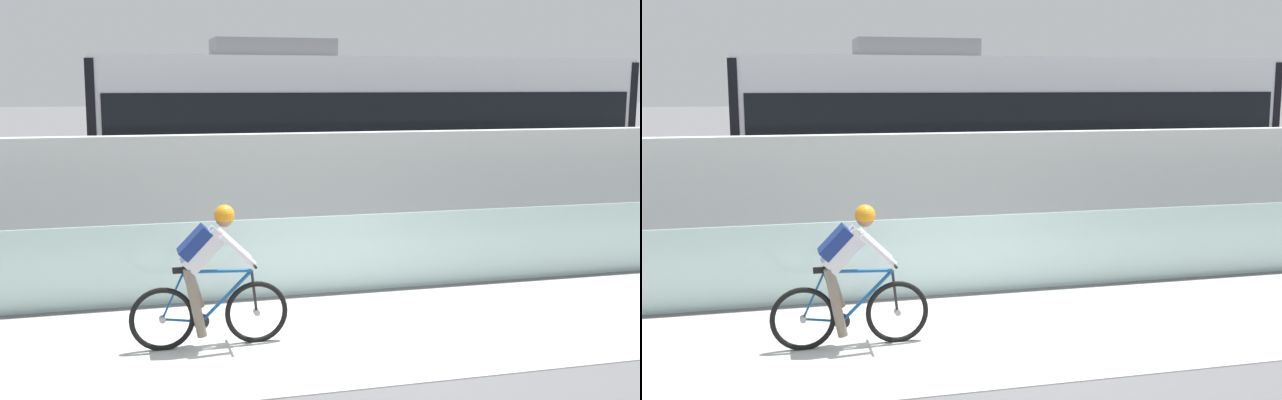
# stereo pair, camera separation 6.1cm
# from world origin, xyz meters

# --- Properties ---
(ground_plane) EXTENTS (200.00, 200.00, 0.00)m
(ground_plane) POSITION_xyz_m (0.00, 0.00, 0.00)
(ground_plane) COLOR slate
(bike_path_deck) EXTENTS (32.00, 3.20, 0.01)m
(bike_path_deck) POSITION_xyz_m (0.00, 0.00, 0.01)
(bike_path_deck) COLOR silver
(bike_path_deck) RESTS_ON ground
(glass_parapet) EXTENTS (32.00, 0.05, 1.10)m
(glass_parapet) POSITION_xyz_m (0.00, 1.85, 0.55)
(glass_parapet) COLOR silver
(glass_parapet) RESTS_ON ground
(concrete_barrier_wall) EXTENTS (32.00, 0.36, 2.15)m
(concrete_barrier_wall) POSITION_xyz_m (0.00, 3.65, 1.07)
(concrete_barrier_wall) COLOR silver
(concrete_barrier_wall) RESTS_ON ground
(tram_rail_near) EXTENTS (32.00, 0.08, 0.01)m
(tram_rail_near) POSITION_xyz_m (0.00, 6.13, 0.00)
(tram_rail_near) COLOR #595654
(tram_rail_near) RESTS_ON ground
(tram_rail_far) EXTENTS (32.00, 0.08, 0.01)m
(tram_rail_far) POSITION_xyz_m (0.00, 7.57, 0.00)
(tram_rail_far) COLOR #595654
(tram_rail_far) RESTS_ON ground
(tram) EXTENTS (11.06, 2.54, 3.81)m
(tram) POSITION_xyz_m (2.52, 6.85, 1.89)
(tram) COLOR silver
(tram) RESTS_ON ground
(cyclist_on_bike) EXTENTS (1.77, 0.58, 1.61)m
(cyclist_on_bike) POSITION_xyz_m (-1.55, -0.00, 0.80)
(cyclist_on_bike) COLOR black
(cyclist_on_bike) RESTS_ON ground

